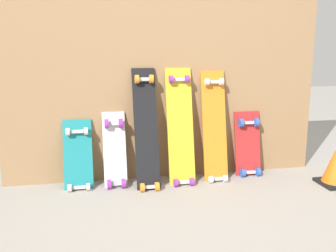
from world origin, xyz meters
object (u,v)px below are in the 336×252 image
object	(u,v)px
skateboard_white	(115,154)
skateboard_yellow	(181,131)
skateboard_red	(248,147)
skateboard_orange	(215,130)
skateboard_teal	(78,159)
skateboard_black	(146,133)

from	to	relation	value
skateboard_white	skateboard_yellow	xyz separation A→B (m)	(0.49, -0.02, 0.16)
skateboard_white	skateboard_red	size ratio (longest dim) A/B	1.06
skateboard_white	skateboard_orange	bearing A→B (deg)	-0.29
skateboard_teal	skateboard_orange	world-z (taller)	skateboard_orange
skateboard_orange	skateboard_yellow	bearing A→B (deg)	-177.18
skateboard_yellow	skateboard_red	size ratio (longest dim) A/B	1.62
skateboard_teal	skateboard_red	bearing A→B (deg)	1.36
skateboard_black	skateboard_red	size ratio (longest dim) A/B	1.63
skateboard_teal	skateboard_white	size ratio (longest dim) A/B	0.93
skateboard_black	skateboard_white	bearing A→B (deg)	168.06
skateboard_red	skateboard_teal	bearing A→B (deg)	-178.64
skateboard_white	skateboard_black	bearing A→B (deg)	-11.94
skateboard_teal	skateboard_yellow	xyz separation A→B (m)	(0.76, -0.02, 0.18)
skateboard_black	skateboard_yellow	bearing A→B (deg)	6.74
skateboard_teal	skateboard_orange	bearing A→B (deg)	-0.27
skateboard_white	skateboard_yellow	bearing A→B (deg)	-2.01
skateboard_teal	skateboard_orange	xyz separation A→B (m)	(1.03, -0.00, 0.17)
skateboard_yellow	skateboard_red	bearing A→B (deg)	5.02
skateboard_teal	skateboard_red	distance (m)	1.33
skateboard_white	skateboard_black	size ratio (longest dim) A/B	0.65
skateboard_red	skateboard_orange	bearing A→B (deg)	-172.97
skateboard_red	skateboard_black	bearing A→B (deg)	-174.43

